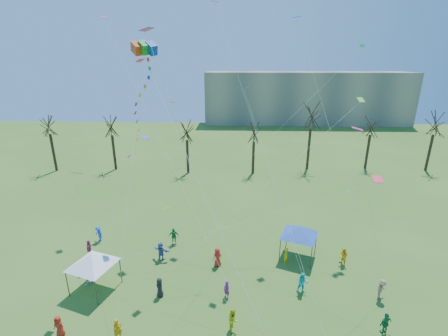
{
  "coord_description": "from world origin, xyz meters",
  "views": [
    {
      "loc": [
        1.15,
        -15.4,
        18.02
      ],
      "look_at": [
        0.33,
        5.0,
        11.0
      ],
      "focal_mm": 25.0,
      "sensor_mm": 36.0,
      "label": 1
    }
  ],
  "objects_px": {
    "canopy_tent_white": "(92,260)",
    "canopy_tent_blue": "(300,231)",
    "distant_building": "(305,98)",
    "big_box_kite": "(143,111)"
  },
  "relations": [
    {
      "from": "canopy_tent_blue",
      "to": "distant_building",
      "type": "bearing_deg",
      "value": 78.31
    },
    {
      "from": "distant_building",
      "to": "canopy_tent_white",
      "type": "distance_m",
      "value": 83.17
    },
    {
      "from": "big_box_kite",
      "to": "distant_building",
      "type": "bearing_deg",
      "value": 70.3
    },
    {
      "from": "distant_building",
      "to": "big_box_kite",
      "type": "distance_m",
      "value": 81.2
    },
    {
      "from": "big_box_kite",
      "to": "canopy_tent_white",
      "type": "height_order",
      "value": "big_box_kite"
    },
    {
      "from": "canopy_tent_white",
      "to": "big_box_kite",
      "type": "bearing_deg",
      "value": 3.82
    },
    {
      "from": "canopy_tent_white",
      "to": "canopy_tent_blue",
      "type": "xyz_separation_m",
      "value": [
        17.62,
        5.28,
        -0.01
      ]
    },
    {
      "from": "canopy_tent_white",
      "to": "canopy_tent_blue",
      "type": "height_order",
      "value": "canopy_tent_white"
    },
    {
      "from": "distant_building",
      "to": "big_box_kite",
      "type": "bearing_deg",
      "value": -109.7
    },
    {
      "from": "big_box_kite",
      "to": "canopy_tent_white",
      "type": "bearing_deg",
      "value": -176.18
    }
  ]
}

